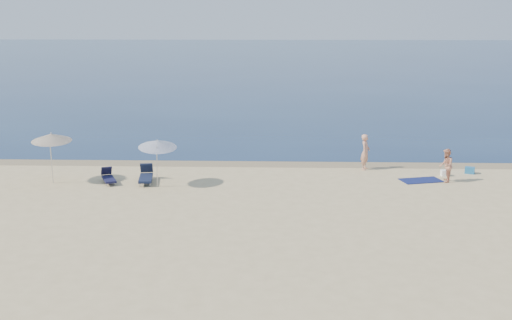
% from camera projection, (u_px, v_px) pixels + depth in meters
% --- Properties ---
extents(sea, '(240.00, 160.00, 0.01)m').
position_uv_depth(sea, '(288.00, 59.00, 113.11)').
color(sea, '#0B2044').
rests_on(sea, ground).
extents(wet_sand_strip, '(240.00, 1.60, 0.00)m').
position_uv_depth(wet_sand_strip, '(311.00, 164.00, 34.62)').
color(wet_sand_strip, '#847254').
rests_on(wet_sand_strip, ground).
extents(person_left, '(0.66, 0.79, 1.86)m').
position_uv_depth(person_left, '(365.00, 152.00, 33.31)').
color(person_left, tan).
rests_on(person_left, ground).
extents(person_right, '(0.80, 0.92, 1.63)m').
position_uv_depth(person_right, '(446.00, 166.00, 30.85)').
color(person_right, tan).
rests_on(person_right, ground).
extents(beach_towel, '(2.17, 1.56, 0.03)m').
position_uv_depth(beach_towel, '(421.00, 180.00, 31.25)').
color(beach_towel, '#0E1548').
rests_on(beach_towel, ground).
extents(white_bag, '(0.38, 0.33, 0.30)m').
position_uv_depth(white_bag, '(445.00, 173.00, 32.13)').
color(white_bag, white).
rests_on(white_bag, ground).
extents(blue_cooler, '(0.56, 0.48, 0.33)m').
position_uv_depth(blue_cooler, '(470.00, 170.00, 32.62)').
color(blue_cooler, '#1D629D').
rests_on(blue_cooler, ground).
extents(umbrella_near, '(2.26, 2.28, 2.36)m').
position_uv_depth(umbrella_near, '(158.00, 144.00, 29.89)').
color(umbrella_near, silver).
rests_on(umbrella_near, ground).
extents(umbrella_far, '(2.28, 2.30, 2.53)m').
position_uv_depth(umbrella_far, '(51.00, 137.00, 30.46)').
color(umbrella_far, silver).
rests_on(umbrella_far, ground).
extents(lounger_left, '(1.08, 1.62, 0.68)m').
position_uv_depth(lounger_left, '(109.00, 178.00, 30.85)').
color(lounger_left, '#121333').
rests_on(lounger_left, ground).
extents(lounger_right, '(0.86, 1.93, 0.82)m').
position_uv_depth(lounger_right, '(146.00, 176.00, 30.90)').
color(lounger_right, '#141C37').
rests_on(lounger_right, ground).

